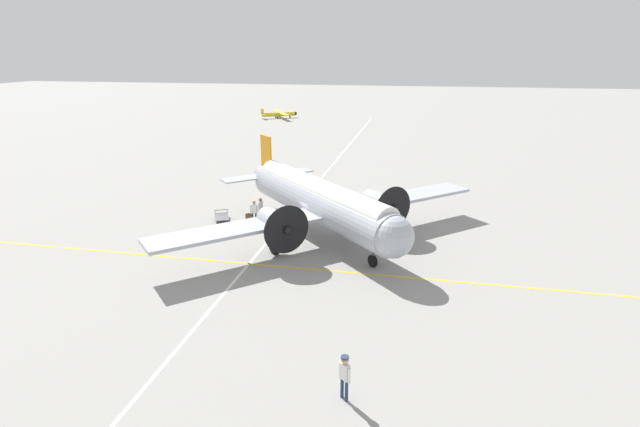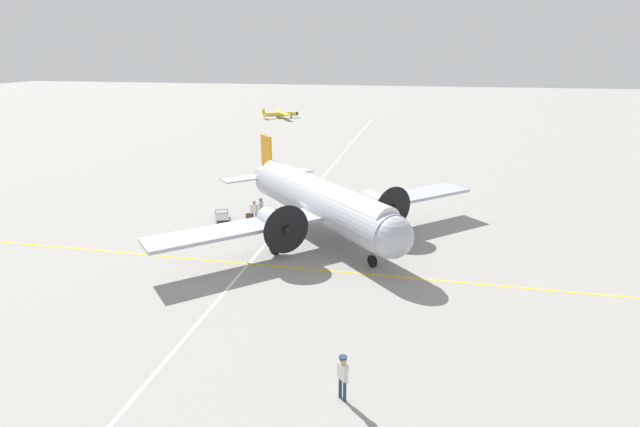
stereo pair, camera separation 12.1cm
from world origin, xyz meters
name	(u,v)px [view 1 (the left image)]	position (x,y,z in m)	size (l,w,h in m)	color
ground_plane	(320,236)	(0.00, 0.00, 0.00)	(300.00, 300.00, 0.00)	gray
apron_line_eastwest	(301,268)	(0.00, -5.16, 0.00)	(120.00, 0.16, 0.01)	gold
apron_line_northsouth	(275,233)	(-3.09, 0.00, 0.00)	(0.16, 120.00, 0.01)	silver
airliner_main	(323,202)	(0.28, -0.29, 2.45)	(18.08, 17.90, 5.57)	#ADB2BC
crew_foreground	(345,373)	(4.08, -15.56, 1.08)	(0.46, 0.42, 1.73)	navy
passenger_boarding	(254,210)	(-5.04, 1.55, 1.05)	(0.59, 0.27, 1.72)	#2D2D33
ramp_agent	(261,207)	(-4.85, 2.45, 1.01)	(0.26, 0.55, 1.65)	navy
suitcase_near_door	(249,217)	(-5.62, 2.10, 0.26)	(0.50, 0.19, 0.55)	brown
baggage_cart	(222,217)	(-7.55, 1.73, 0.27)	(1.61, 2.04, 0.56)	#56565B
light_aircraft_distant	(279,114)	(-19.44, 57.76, 0.77)	(6.55, 8.29, 1.79)	yellow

